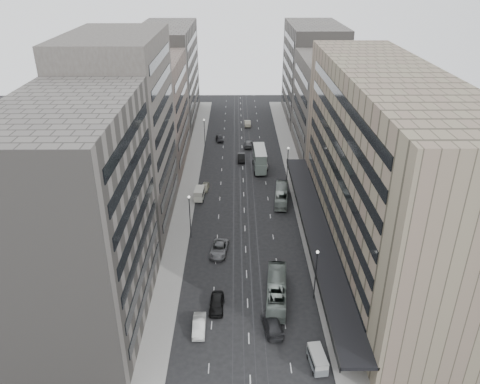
{
  "coord_description": "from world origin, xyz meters",
  "views": [
    {
      "loc": [
        -1.56,
        -59.25,
        44.48
      ],
      "look_at": [
        -0.9,
        16.83,
        6.6
      ],
      "focal_mm": 35.0,
      "sensor_mm": 36.0,
      "label": 1
    }
  ],
  "objects_px": {
    "sedan_0": "(217,303)",
    "bus_far": "(281,195)",
    "double_decker": "(260,158)",
    "sedan_2": "(219,249)",
    "sedan_1": "(199,326)",
    "bus_near": "(276,290)",
    "panel_van": "(199,194)",
    "vw_microbus": "(317,359)",
    "pedestrian": "(336,298)"
  },
  "relations": [
    {
      "from": "double_decker",
      "to": "sedan_0",
      "type": "distance_m",
      "value": 49.88
    },
    {
      "from": "vw_microbus",
      "to": "panel_van",
      "type": "bearing_deg",
      "value": 104.54
    },
    {
      "from": "vw_microbus",
      "to": "sedan_1",
      "type": "bearing_deg",
      "value": 149.96
    },
    {
      "from": "vw_microbus",
      "to": "pedestrian",
      "type": "xyz_separation_m",
      "value": [
        4.49,
        11.57,
        -0.21
      ]
    },
    {
      "from": "pedestrian",
      "to": "panel_van",
      "type": "bearing_deg",
      "value": -68.6
    },
    {
      "from": "bus_far",
      "to": "sedan_2",
      "type": "bearing_deg",
      "value": 63.67
    },
    {
      "from": "panel_van",
      "to": "sedan_2",
      "type": "relative_size",
      "value": 0.69
    },
    {
      "from": "double_decker",
      "to": "panel_van",
      "type": "xyz_separation_m",
      "value": [
        -13.15,
        -15.44,
        -1.4
      ]
    },
    {
      "from": "sedan_1",
      "to": "sedan_2",
      "type": "xyz_separation_m",
      "value": [
        2.1,
        18.31,
        0.03
      ]
    },
    {
      "from": "bus_far",
      "to": "sedan_1",
      "type": "xyz_separation_m",
      "value": [
        -14.23,
        -37.06,
        -0.63
      ]
    },
    {
      "from": "panel_van",
      "to": "pedestrian",
      "type": "height_order",
      "value": "panel_van"
    },
    {
      "from": "sedan_0",
      "to": "bus_far",
      "type": "bearing_deg",
      "value": 71.5
    },
    {
      "from": "bus_near",
      "to": "sedan_1",
      "type": "relative_size",
      "value": 2.38
    },
    {
      "from": "bus_near",
      "to": "vw_microbus",
      "type": "bearing_deg",
      "value": 112.93
    },
    {
      "from": "vw_microbus",
      "to": "sedan_2",
      "type": "distance_m",
      "value": 27.72
    },
    {
      "from": "sedan_1",
      "to": "pedestrian",
      "type": "height_order",
      "value": "pedestrian"
    },
    {
      "from": "vw_microbus",
      "to": "panel_van",
      "type": "height_order",
      "value": "panel_van"
    },
    {
      "from": "double_decker",
      "to": "sedan_1",
      "type": "height_order",
      "value": "double_decker"
    },
    {
      "from": "bus_far",
      "to": "sedan_2",
      "type": "height_order",
      "value": "bus_far"
    },
    {
      "from": "bus_far",
      "to": "sedan_0",
      "type": "xyz_separation_m",
      "value": [
        -12.04,
        -32.68,
        -0.57
      ]
    },
    {
      "from": "panel_van",
      "to": "pedestrian",
      "type": "relative_size",
      "value": 2.45
    },
    {
      "from": "vw_microbus",
      "to": "bus_near",
      "type": "bearing_deg",
      "value": 100.65
    },
    {
      "from": "bus_far",
      "to": "bus_near",
      "type": "bearing_deg",
      "value": 90.21
    },
    {
      "from": "double_decker",
      "to": "sedan_2",
      "type": "relative_size",
      "value": 1.61
    },
    {
      "from": "bus_near",
      "to": "sedan_1",
      "type": "xyz_separation_m",
      "value": [
        -10.79,
        -6.31,
        -0.81
      ]
    },
    {
      "from": "double_decker",
      "to": "vw_microbus",
      "type": "xyz_separation_m",
      "value": [
        4.24,
        -59.85,
        -1.59
      ]
    },
    {
      "from": "bus_near",
      "to": "sedan_0",
      "type": "distance_m",
      "value": 8.85
    },
    {
      "from": "bus_near",
      "to": "pedestrian",
      "type": "relative_size",
      "value": 6.9
    },
    {
      "from": "double_decker",
      "to": "pedestrian",
      "type": "distance_m",
      "value": 49.1
    },
    {
      "from": "sedan_0",
      "to": "sedan_1",
      "type": "relative_size",
      "value": 1.04
    },
    {
      "from": "bus_near",
      "to": "panel_van",
      "type": "relative_size",
      "value": 2.82
    },
    {
      "from": "bus_far",
      "to": "sedan_0",
      "type": "distance_m",
      "value": 34.83
    },
    {
      "from": "bus_far",
      "to": "panel_van",
      "type": "xyz_separation_m",
      "value": [
        -16.84,
        1.02,
        -0.05
      ]
    },
    {
      "from": "panel_van",
      "to": "sedan_0",
      "type": "relative_size",
      "value": 0.81
    },
    {
      "from": "sedan_1",
      "to": "vw_microbus",
      "type": "bearing_deg",
      "value": -24.28
    },
    {
      "from": "bus_far",
      "to": "pedestrian",
      "type": "bearing_deg",
      "value": 105.59
    },
    {
      "from": "vw_microbus",
      "to": "pedestrian",
      "type": "distance_m",
      "value": 12.41
    },
    {
      "from": "sedan_1",
      "to": "sedan_2",
      "type": "distance_m",
      "value": 18.43
    },
    {
      "from": "bus_near",
      "to": "panel_van",
      "type": "bearing_deg",
      "value": -61.69
    },
    {
      "from": "double_decker",
      "to": "pedestrian",
      "type": "relative_size",
      "value": 5.69
    },
    {
      "from": "pedestrian",
      "to": "sedan_2",
      "type": "bearing_deg",
      "value": -49.56
    },
    {
      "from": "bus_near",
      "to": "double_decker",
      "type": "xyz_separation_m",
      "value": [
        -0.25,
        47.21,
        1.18
      ]
    },
    {
      "from": "bus_far",
      "to": "double_decker",
      "type": "bearing_deg",
      "value": -70.78
    },
    {
      "from": "bus_far",
      "to": "pedestrian",
      "type": "xyz_separation_m",
      "value": [
        5.04,
        -31.83,
        -0.44
      ]
    },
    {
      "from": "sedan_1",
      "to": "sedan_2",
      "type": "bearing_deg",
      "value": 82.4
    },
    {
      "from": "sedan_0",
      "to": "pedestrian",
      "type": "relative_size",
      "value": 3.02
    },
    {
      "from": "sedan_1",
      "to": "double_decker",
      "type": "bearing_deg",
      "value": 77.79
    },
    {
      "from": "vw_microbus",
      "to": "sedan_1",
      "type": "xyz_separation_m",
      "value": [
        -14.78,
        6.34,
        -0.4
      ]
    },
    {
      "from": "bus_near",
      "to": "sedan_2",
      "type": "bearing_deg",
      "value": -48.62
    },
    {
      "from": "vw_microbus",
      "to": "panel_van",
      "type": "xyz_separation_m",
      "value": [
        -17.38,
        44.42,
        0.18
      ]
    }
  ]
}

